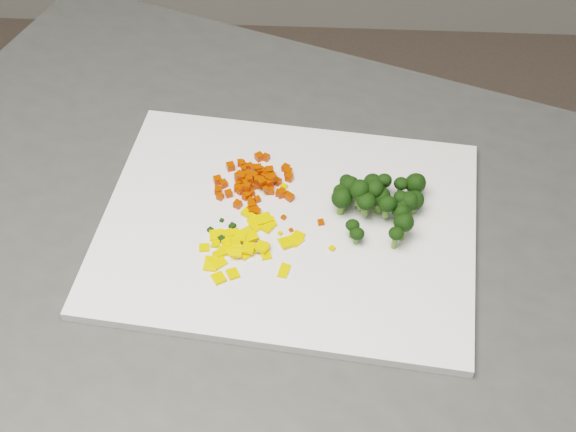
{
  "coord_description": "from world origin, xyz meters",
  "views": [
    {
      "loc": [
        -0.16,
        -0.27,
        1.55
      ],
      "look_at": [
        -0.19,
        0.31,
        0.92
      ],
      "focal_mm": 50.0,
      "sensor_mm": 36.0,
      "label": 1
    }
  ],
  "objects_px": {
    "carrot_pile": "(256,178)",
    "cutting_board": "(288,226)",
    "broccoli_pile": "(379,196)",
    "pepper_pile": "(251,245)"
  },
  "relations": [
    {
      "from": "carrot_pile",
      "to": "broccoli_pile",
      "type": "xyz_separation_m",
      "value": [
        0.13,
        -0.03,
        0.01
      ]
    },
    {
      "from": "cutting_board",
      "to": "pepper_pile",
      "type": "height_order",
      "value": "pepper_pile"
    },
    {
      "from": "broccoli_pile",
      "to": "pepper_pile",
      "type": "bearing_deg",
      "value": -155.25
    },
    {
      "from": "carrot_pile",
      "to": "pepper_pile",
      "type": "distance_m",
      "value": 0.09
    },
    {
      "from": "cutting_board",
      "to": "carrot_pile",
      "type": "bearing_deg",
      "value": 125.76
    },
    {
      "from": "carrot_pile",
      "to": "broccoli_pile",
      "type": "bearing_deg",
      "value": -13.86
    },
    {
      "from": "carrot_pile",
      "to": "cutting_board",
      "type": "bearing_deg",
      "value": -54.24
    },
    {
      "from": "cutting_board",
      "to": "carrot_pile",
      "type": "height_order",
      "value": "carrot_pile"
    },
    {
      "from": "carrot_pile",
      "to": "broccoli_pile",
      "type": "distance_m",
      "value": 0.14
    },
    {
      "from": "cutting_board",
      "to": "carrot_pile",
      "type": "relative_size",
      "value": 4.5
    }
  ]
}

